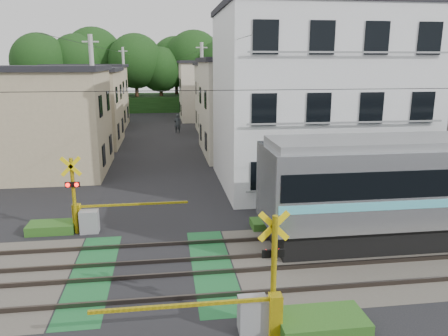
{
  "coord_description": "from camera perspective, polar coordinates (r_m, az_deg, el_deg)",
  "views": [
    {
      "loc": [
        0.49,
        -12.96,
        6.48
      ],
      "look_at": [
        2.99,
        5.0,
        2.08
      ],
      "focal_mm": 35.0,
      "sensor_mm": 36.0,
      "label": 1
    }
  ],
  "objects": [
    {
      "name": "ground",
      "position": [
        14.5,
        -9.24,
        -13.1
      ],
      "size": [
        120.0,
        120.0,
        0.0
      ],
      "primitive_type": "plane",
      "color": "black"
    },
    {
      "name": "track_bed",
      "position": [
        14.48,
        -9.25,
        -12.97
      ],
      "size": [
        120.0,
        120.0,
        0.14
      ],
      "color": "#47423A",
      "rests_on": "ground"
    },
    {
      "name": "crossing_signal_near",
      "position": [
        11.15,
        4.3,
        -17.56
      ],
      "size": [
        4.74,
        0.65,
        3.09
      ],
      "color": "yellow",
      "rests_on": "ground"
    },
    {
      "name": "crossing_signal_far",
      "position": [
        17.86,
        -17.47,
        -5.87
      ],
      "size": [
        4.74,
        0.65,
        3.09
      ],
      "color": "yellow",
      "rests_on": "ground"
    },
    {
      "name": "apartment_block",
      "position": [
        23.91,
        11.83,
        8.97
      ],
      "size": [
        10.2,
        8.36,
        9.3
      ],
      "color": "white",
      "rests_on": "ground"
    },
    {
      "name": "houses_row",
      "position": [
        39.02,
        -8.34,
        8.74
      ],
      "size": [
        22.07,
        31.35,
        6.8
      ],
      "color": "tan",
      "rests_on": "ground"
    },
    {
      "name": "tree_hill",
      "position": [
        61.61,
        -9.18,
        12.64
      ],
      "size": [
        40.0,
        12.63,
        11.17
      ],
      "color": "#183913",
      "rests_on": "ground"
    },
    {
      "name": "catenary",
      "position": [
        14.39,
        14.79,
        2.02
      ],
      "size": [
        60.0,
        5.04,
        7.0
      ],
      "color": "#2D2D33",
      "rests_on": "ground"
    },
    {
      "name": "utility_poles",
      "position": [
        36.08,
        -10.5,
        9.6
      ],
      "size": [
        7.9,
        42.0,
        8.0
      ],
      "color": "#A5A5A0",
      "rests_on": "ground"
    },
    {
      "name": "pedestrian",
      "position": [
        41.46,
        -6.11,
        5.8
      ],
      "size": [
        0.66,
        0.44,
        1.77
      ],
      "primitive_type": "imported",
      "rotation": [
        0.0,
        0.0,
        3.16
      ],
      "color": "#2F353B",
      "rests_on": "ground"
    },
    {
      "name": "weed_patches",
      "position": [
        14.39,
        -2.1,
        -12.33
      ],
      "size": [
        10.25,
        8.8,
        0.4
      ],
      "color": "#2D5E1E",
      "rests_on": "ground"
    }
  ]
}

